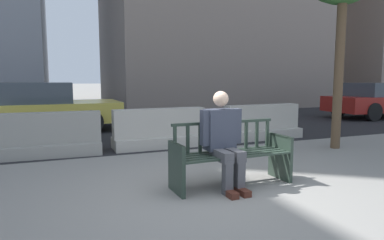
{
  "coord_description": "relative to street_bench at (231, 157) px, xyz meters",
  "views": [
    {
      "loc": [
        -1.87,
        -3.87,
        1.48
      ],
      "look_at": [
        0.35,
        1.73,
        0.75
      ],
      "focal_mm": 32.0,
      "sensor_mm": 36.0,
      "label": 1
    }
  ],
  "objects": [
    {
      "name": "street_asphalt",
      "position": [
        -0.35,
        8.45,
        -0.39
      ],
      "size": [
        120.0,
        12.0,
        0.01
      ],
      "primitive_type": "cube",
      "color": "black",
      "rests_on": "ground"
    },
    {
      "name": "car_sedan_mid",
      "position": [
        9.43,
        5.33,
        0.27
      ],
      "size": [
        4.67,
        1.96,
        1.32
      ],
      "color": "maroon",
      "rests_on": "ground"
    },
    {
      "name": "car_taxi_near",
      "position": [
        -2.9,
        6.22,
        0.3
      ],
      "size": [
        4.69,
        2.1,
        1.37
      ],
      "color": "#DBC64C",
      "rests_on": "ground"
    },
    {
      "name": "seated_person",
      "position": [
        -0.15,
        -0.06,
        0.29
      ],
      "size": [
        0.58,
        0.73,
        1.31
      ],
      "color": "#383D4C",
      "rests_on": "ground"
    },
    {
      "name": "ground_plane",
      "position": [
        -0.35,
        -0.25,
        -0.4
      ],
      "size": [
        200.0,
        200.0,
        0.0
      ],
      "primitive_type": "plane",
      "color": "gray"
    },
    {
      "name": "street_bench",
      "position": [
        0.0,
        0.0,
        0.0
      ],
      "size": [
        1.7,
        0.58,
        0.88
      ],
      "color": "#28382D",
      "rests_on": "ground"
    },
    {
      "name": "jersey_barrier_right",
      "position": [
        2.49,
        3.04,
        -0.06
      ],
      "size": [
        2.02,
        0.75,
        0.84
      ],
      "color": "#ADA89E",
      "rests_on": "ground"
    },
    {
      "name": "jersey_barrier_centre",
      "position": [
        -0.17,
        2.94,
        -0.06
      ],
      "size": [
        2.01,
        0.7,
        0.84
      ],
      "color": "#ADA89E",
      "rests_on": "ground"
    },
    {
      "name": "jersey_barrier_left",
      "position": [
        -2.43,
        2.91,
        -0.06
      ],
      "size": [
        2.03,
        0.77,
        0.84
      ],
      "color": "gray",
      "rests_on": "ground"
    }
  ]
}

